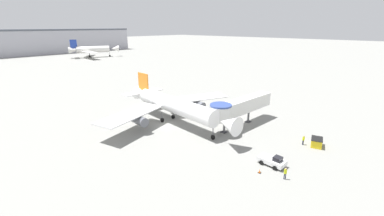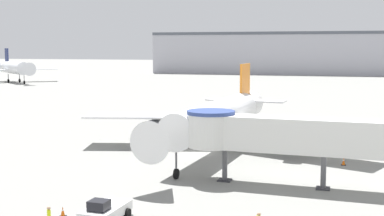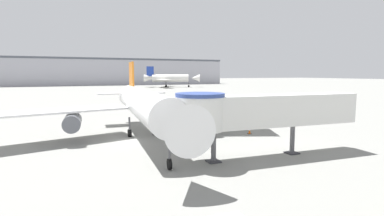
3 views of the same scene
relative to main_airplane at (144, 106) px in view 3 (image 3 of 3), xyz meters
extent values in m
plane|color=gray|center=(-2.14, -0.08, -3.93)|extent=(800.00, 800.00, 0.00)
cylinder|color=white|center=(-0.07, -0.84, 0.13)|extent=(5.14, 22.45, 3.36)
cone|color=white|center=(-1.22, -15.10, 0.13)|extent=(3.64, 3.95, 3.36)
cone|color=white|center=(0.92, 11.42, 0.13)|extent=(3.75, 5.29, 3.36)
cube|color=white|center=(-8.74, 2.79, -0.46)|extent=(15.26, 8.18, 0.22)
cube|color=white|center=(9.07, 1.35, -0.46)|extent=(15.30, 10.16, 0.22)
cube|color=orange|center=(0.90, 11.17, 3.15)|extent=(0.56, 4.03, 4.36)
cube|color=white|center=(0.94, 11.67, 0.72)|extent=(10.06, 3.61, 0.18)
cylinder|color=#565960|center=(-7.69, 1.38, -1.63)|extent=(2.17, 4.16, 1.85)
cylinder|color=#565960|center=(7.81, 0.13, -1.63)|extent=(2.17, 4.16, 1.85)
cylinder|color=#4C4C51|center=(-0.94, -11.60, -2.51)|extent=(0.18, 0.18, 1.93)
cylinder|color=black|center=(-0.94, -11.60, -3.48)|extent=(0.33, 0.92, 0.90)
cylinder|color=#4C4C51|center=(-1.35, 2.06, -2.51)|extent=(0.22, 0.22, 1.93)
cylinder|color=black|center=(-1.35, 2.06, -3.48)|extent=(0.47, 0.93, 0.90)
cylinder|color=#4C4C51|center=(1.66, 1.81, -2.51)|extent=(0.22, 0.22, 1.93)
cylinder|color=black|center=(1.66, 1.81, -3.48)|extent=(0.47, 0.93, 0.90)
cube|color=silver|center=(9.79, -11.46, 0.33)|extent=(15.79, 3.46, 2.80)
cylinder|color=silver|center=(1.97, -11.02, 0.33)|extent=(3.90, 3.90, 2.80)
cylinder|color=navy|center=(1.97, -11.02, 1.88)|extent=(4.10, 4.09, 0.30)
cylinder|color=#56565B|center=(3.22, -11.09, -2.50)|extent=(0.44, 0.44, 2.86)
cube|color=#333338|center=(3.22, -11.09, -3.87)|extent=(1.10, 1.10, 0.12)
cylinder|color=#56565B|center=(11.36, -11.54, -2.50)|extent=(0.44, 0.44, 2.86)
cube|color=#333338|center=(11.36, -11.54, -3.87)|extent=(1.10, 1.10, 0.12)
cube|color=black|center=(12.94, -2.07, -3.91)|extent=(0.46, 0.46, 0.04)
cone|color=orange|center=(12.94, -2.07, -3.53)|extent=(0.32, 0.32, 0.73)
cylinder|color=white|center=(12.94, -2.07, -3.44)|extent=(0.18, 0.18, 0.09)
cylinder|color=white|center=(46.45, 126.67, 1.13)|extent=(20.38, 11.34, 4.19)
cone|color=white|center=(59.58, 121.48, 1.13)|extent=(5.83, 5.60, 4.19)
cone|color=white|center=(35.67, 130.93, 1.13)|extent=(7.39, 6.21, 4.19)
cube|color=white|center=(40.24, 118.89, 0.40)|extent=(5.90, 15.13, 0.22)
cube|color=white|center=(47.24, 136.59, 0.40)|extent=(13.30, 14.62, 0.22)
cube|color=navy|center=(35.96, 130.81, 4.91)|extent=(3.86, 1.71, 5.45)
cube|color=white|center=(35.38, 131.04, 1.86)|extent=(6.35, 10.43, 0.18)
cylinder|color=#4C4C51|center=(56.02, 122.89, -2.17)|extent=(0.18, 0.18, 2.41)
cylinder|color=black|center=(56.02, 122.89, -3.38)|extent=(1.12, 0.65, 1.10)
cylinder|color=#4C4C51|center=(43.40, 125.84, -2.17)|extent=(0.22, 0.22, 2.41)
cylinder|color=black|center=(43.40, 125.84, -3.38)|extent=(1.17, 0.78, 1.10)
cylinder|color=#4C4C51|center=(44.79, 129.35, -2.17)|extent=(0.22, 0.22, 2.41)
cylinder|color=black|center=(44.79, 129.35, -3.38)|extent=(1.17, 0.78, 1.10)
cube|color=#A8A8B2|center=(15.66, 174.92, 4.29)|extent=(165.49, 20.27, 16.44)
cube|color=#4C515B|center=(15.66, 174.92, 13.11)|extent=(165.49, 20.68, 1.20)
camera|label=1|loc=(-34.97, -38.09, 15.96)|focal=24.00mm
camera|label=2|loc=(12.61, -54.54, 7.36)|focal=50.00mm
camera|label=3|loc=(-8.25, -33.41, 3.63)|focal=28.00mm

